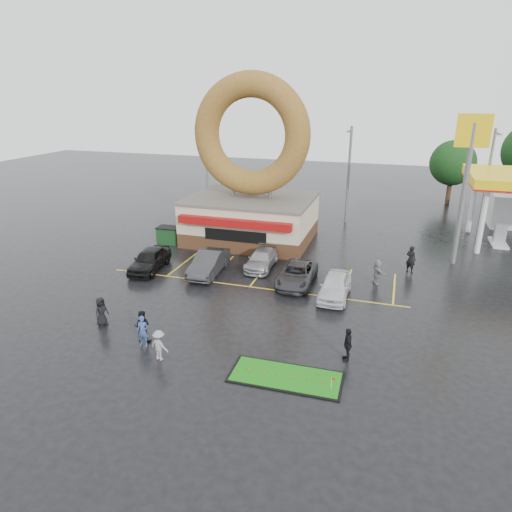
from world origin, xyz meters
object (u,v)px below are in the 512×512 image
(streetlight_left, at_px, (206,167))
(car_white, at_px, (335,286))
(car_dgrey, at_px, (209,263))
(streetlight_mid, at_px, (349,173))
(car_black, at_px, (150,260))
(shell_sign, at_px, (469,163))
(person_cameraman, at_px, (348,344))
(putting_green, at_px, (286,377))
(dumpster, at_px, (169,235))
(car_silver, at_px, (262,259))
(streetlight_right, at_px, (488,178))
(person_blue, at_px, (143,331))
(car_grey, at_px, (297,274))
(donut_shop, at_px, (251,188))

(streetlight_left, relative_size, car_white, 2.09)
(car_dgrey, height_order, car_white, car_dgrey)
(streetlight_mid, height_order, car_black, streetlight_mid)
(shell_sign, relative_size, person_cameraman, 6.36)
(putting_green, bearing_deg, dumpster, 131.73)
(shell_sign, bearing_deg, car_dgrey, -156.15)
(person_cameraman, bearing_deg, car_silver, -158.42)
(streetlight_right, distance_m, person_blue, 33.13)
(streetlight_left, height_order, car_black, streetlight_left)
(person_cameraman, bearing_deg, car_dgrey, -141.44)
(car_grey, bearing_deg, car_silver, 144.42)
(donut_shop, distance_m, putting_green, 20.56)
(car_black, xyz_separation_m, putting_green, (12.34, -9.69, -0.74))
(streetlight_right, height_order, car_silver, streetlight_right)
(streetlight_left, distance_m, putting_green, 29.80)
(car_dgrey, distance_m, car_silver, 3.87)
(shell_sign, distance_m, streetlight_mid, 12.93)
(streetlight_left, xyz_separation_m, dumpster, (0.76, -9.90, -4.13))
(car_grey, xyz_separation_m, person_cameraman, (4.27, -8.15, 0.17))
(streetlight_left, height_order, person_cameraman, streetlight_left)
(donut_shop, relative_size, dumpster, 7.50)
(streetlight_left, height_order, car_grey, streetlight_left)
(shell_sign, height_order, car_white, shell_sign)
(shell_sign, distance_m, car_white, 13.14)
(donut_shop, relative_size, car_grey, 2.81)
(car_grey, height_order, putting_green, car_grey)
(car_dgrey, bearing_deg, streetlight_left, 110.41)
(streetlight_mid, distance_m, car_white, 17.94)
(person_blue, distance_m, putting_green, 7.49)
(car_grey, bearing_deg, person_blue, -120.06)
(car_dgrey, height_order, putting_green, car_dgrey)
(streetlight_mid, height_order, car_silver, streetlight_mid)
(donut_shop, relative_size, shell_sign, 1.27)
(donut_shop, distance_m, car_silver, 7.64)
(streetlight_mid, distance_m, person_cameraman, 24.74)
(streetlight_mid, relative_size, person_blue, 5.52)
(streetlight_left, relative_size, person_cameraman, 5.40)
(streetlight_mid, xyz_separation_m, person_cameraman, (3.07, -24.23, -3.95))
(donut_shop, bearing_deg, streetlight_right, 25.21)
(dumpster, bearing_deg, car_silver, -21.42)
(car_white, bearing_deg, car_dgrey, 172.29)
(car_dgrey, relative_size, dumpster, 2.64)
(person_blue, xyz_separation_m, dumpster, (-6.48, 15.11, -0.17))
(shell_sign, height_order, dumpster, shell_sign)
(dumpster, relative_size, putting_green, 0.36)
(car_silver, distance_m, car_white, 6.71)
(streetlight_mid, height_order, car_white, streetlight_mid)
(dumpster, bearing_deg, car_grey, -25.89)
(shell_sign, relative_size, person_blue, 6.50)
(car_silver, height_order, car_grey, car_grey)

